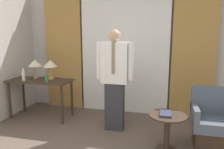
{
  "coord_description": "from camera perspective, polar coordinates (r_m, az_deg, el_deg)",
  "views": [
    {
      "loc": [
        0.86,
        -1.59,
        1.69
      ],
      "look_at": [
        0.0,
        1.86,
        1.03
      ],
      "focal_mm": 35.0,
      "sensor_mm": 36.0,
      "label": 1
    }
  ],
  "objects": [
    {
      "name": "bottle_near_edge",
      "position": [
        4.62,
        -22.11,
        -0.26
      ],
      "size": [
        0.07,
        0.07,
        0.25
      ],
      "color": "silver",
      "rests_on": "desk"
    },
    {
      "name": "wall_back",
      "position": [
        4.78,
        3.51,
        6.46
      ],
      "size": [
        10.0,
        0.06,
        2.7
      ],
      "color": "beige",
      "rests_on": "ground_plane"
    },
    {
      "name": "curtain_drape_left",
      "position": [
        5.1,
        -12.47,
        5.81
      ],
      "size": [
        0.85,
        0.06,
        2.58
      ],
      "color": "#B28442",
      "rests_on": "ground_plane"
    },
    {
      "name": "table_lamp_right",
      "position": [
        4.56,
        -15.83,
        2.63
      ],
      "size": [
        0.28,
        0.28,
        0.39
      ],
      "color": "tan",
      "rests_on": "desk"
    },
    {
      "name": "desk",
      "position": [
        4.63,
        -18.18,
        -2.76
      ],
      "size": [
        1.26,
        0.57,
        0.78
      ],
      "color": "#38281E",
      "rests_on": "ground_plane"
    },
    {
      "name": "bottle_by_lamp",
      "position": [
        4.27,
        -16.71,
        -1.17
      ],
      "size": [
        0.06,
        0.06,
        0.17
      ],
      "color": "#336638",
      "rests_on": "desk"
    },
    {
      "name": "table_lamp_left",
      "position": [
        4.75,
        -19.48,
        2.71
      ],
      "size": [
        0.28,
        0.28,
        0.39
      ],
      "color": "tan",
      "rests_on": "desk"
    },
    {
      "name": "curtain_drape_right",
      "position": [
        4.61,
        20.6,
        4.91
      ],
      "size": [
        0.85,
        0.06,
        2.58
      ],
      "color": "#B28442",
      "rests_on": "ground_plane"
    },
    {
      "name": "side_table",
      "position": [
        3.34,
        14.21,
        -12.98
      ],
      "size": [
        0.54,
        0.54,
        0.55
      ],
      "color": "#38281E",
      "rests_on": "ground_plane"
    },
    {
      "name": "person",
      "position": [
        3.77,
        0.7,
        -0.61
      ],
      "size": [
        0.65,
        0.22,
        1.76
      ],
      "color": "#2D2D33",
      "rests_on": "ground_plane"
    },
    {
      "name": "book",
      "position": [
        3.27,
        13.84,
        -9.92
      ],
      "size": [
        0.16,
        0.26,
        0.03
      ],
      "color": "#2D334C",
      "rests_on": "side_table"
    },
    {
      "name": "curtain_sheer_center",
      "position": [
        4.65,
        3.21,
        5.62
      ],
      "size": [
        1.86,
        0.06,
        2.58
      ],
      "color": "white",
      "rests_on": "ground_plane"
    },
    {
      "name": "armchair",
      "position": [
        3.71,
        24.89,
        -11.79
      ],
      "size": [
        0.63,
        0.54,
        0.89
      ],
      "color": "#38281E",
      "rests_on": "ground_plane"
    }
  ]
}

